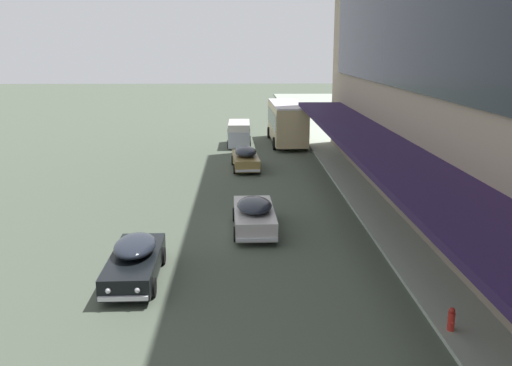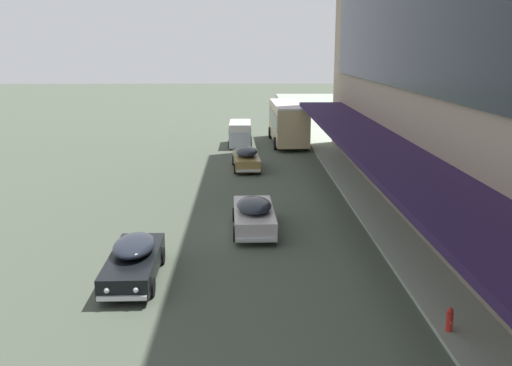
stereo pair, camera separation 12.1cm
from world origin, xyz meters
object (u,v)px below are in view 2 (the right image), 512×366
object	(u,v)px
vw_van	(240,132)
fire_hydrant	(450,320)
transit_bus_kerbside_front	(288,121)
sedan_lead_mid	(254,215)
sedan_second_mid	(134,259)
sedan_trailing_near	(246,158)

from	to	relation	value
vw_van	fire_hydrant	world-z (taller)	vw_van
transit_bus_kerbside_front	sedan_lead_mid	size ratio (longest dim) A/B	1.88
transit_bus_kerbside_front	sedan_second_mid	distance (m)	29.62
transit_bus_kerbside_front	sedan_lead_mid	distance (m)	23.56
sedan_trailing_near	fire_hydrant	xyz separation A→B (m)	(5.65, -22.78, -0.26)
vw_van	fire_hydrant	distance (m)	32.79
sedan_trailing_near	fire_hydrant	size ratio (longest dim) A/B	6.92
vw_van	fire_hydrant	size ratio (longest dim) A/B	6.52
sedan_lead_mid	sedan_trailing_near	xyz separation A→B (m)	(-0.27, 13.17, 0.01)
sedan_second_mid	sedan_lead_mid	bearing A→B (deg)	50.77
vw_van	transit_bus_kerbside_front	bearing A→B (deg)	10.01
sedan_lead_mid	fire_hydrant	world-z (taller)	sedan_lead_mid
sedan_trailing_near	transit_bus_kerbside_front	bearing A→B (deg)	70.63
fire_hydrant	sedan_trailing_near	bearing A→B (deg)	103.93
transit_bus_kerbside_front	vw_van	distance (m)	4.16
transit_bus_kerbside_front	sedan_lead_mid	xyz separation A→B (m)	(-3.29, -23.30, -1.20)
sedan_second_mid	vw_van	distance (m)	28.13
transit_bus_kerbside_front	sedan_second_mid	size ratio (longest dim) A/B	1.87
sedan_lead_mid	fire_hydrant	bearing A→B (deg)	-60.79
vw_van	sedan_lead_mid	bearing A→B (deg)	-88.17
sedan_second_mid	vw_van	xyz separation A→B (m)	(3.60, 27.89, 0.37)
sedan_lead_mid	fire_hydrant	size ratio (longest dim) A/B	6.97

